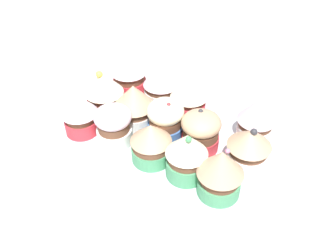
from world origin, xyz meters
TOP-DOWN VIEW (x-y plane):
  - ground_plane at (0.00, 0.00)cm, footprint 180.00×180.00cm
  - baking_tray at (0.00, 0.00)cm, footprint 34.82×22.25cm
  - cupcake_0 at (-12.30, -6.47)cm, footprint 5.86×5.86cm
  - cupcake_1 at (-6.14, -5.78)cm, footprint 5.73×5.73cm
  - cupcake_2 at (0.74, -5.94)cm, footprint 6.04×6.04cm
  - cupcake_3 at (6.62, -6.03)cm, footprint 5.91×5.91cm
  - cupcake_4 at (11.96, -6.65)cm, footprint 6.24×6.24cm
  - cupcake_5 at (-12.06, -0.55)cm, footprint 6.52×6.52cm
  - cupcake_6 at (-5.97, -0.58)cm, footprint 6.60×6.60cm
  - cupcake_7 at (0.24, -0.74)cm, footprint 5.71×5.71cm
  - cupcake_8 at (5.72, 0.50)cm, footprint 6.00×6.00cm
  - cupcake_9 at (13.30, -0.00)cm, footprint 6.31×6.31cm
  - cupcake_10 at (-12.44, 6.97)cm, footprint 6.36×6.36cm
  - cupcake_11 at (-5.61, 6.87)cm, footprint 6.10×6.10cm
  - cupcake_12 at (-0.44, 6.82)cm, footprint 6.38×6.38cm
  - cupcake_13 at (11.93, 6.47)cm, footprint 5.93×5.93cm
  - napkin at (-26.61, 3.01)cm, footprint 18.07×14.78cm

SIDE VIEW (x-z plane):
  - ground_plane at x=0.00cm, z-range -3.00..0.00cm
  - napkin at x=-26.61cm, z-range 0.00..0.60cm
  - baking_tray at x=0.00cm, z-range 0.00..1.20cm
  - cupcake_2 at x=0.74cm, z-range 1.24..7.71cm
  - cupcake_8 at x=5.72cm, z-range 1.17..7.87cm
  - cupcake_12 at x=-0.44cm, z-range 1.39..7.66cm
  - cupcake_1 at x=-6.14cm, z-range 1.30..7.98cm
  - cupcake_9 at x=13.30cm, z-range 1.11..8.20cm
  - cupcake_7 at x=0.24cm, z-range 1.16..8.39cm
  - cupcake_10 at x=-12.44cm, z-range 1.31..8.29cm
  - cupcake_3 at x=6.62cm, z-range 1.11..8.73cm
  - cupcake_0 at x=-12.30cm, z-range 1.42..8.51cm
  - cupcake_13 at x=11.93cm, z-range 1.33..8.74cm
  - cupcake_4 at x=11.96cm, z-range 1.25..8.92cm
  - cupcake_11 at x=-5.61cm, z-range 1.28..9.07cm
  - cupcake_6 at x=-5.97cm, z-range 1.36..9.01cm
  - cupcake_5 at x=-12.06cm, z-range 1.19..9.60cm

